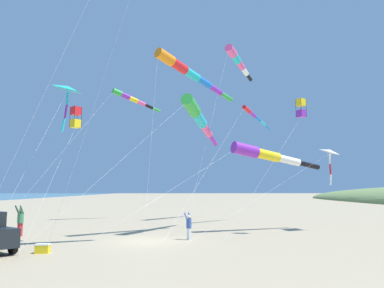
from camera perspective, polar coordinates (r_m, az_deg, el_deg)
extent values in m
plane|color=tan|center=(22.46, -6.85, -14.04)|extent=(600.00, 600.00, 0.00)
cylinder|color=black|center=(19.68, -24.92, -13.54)|extent=(0.63, 0.61, 0.66)
cube|color=yellow|center=(19.39, -21.18, -14.26)|extent=(0.60, 0.40, 0.36)
cube|color=white|center=(19.37, -21.15, -13.65)|extent=(0.62, 0.42, 0.06)
cube|color=#B72833|center=(26.66, -24.04, -11.48)|extent=(0.23, 0.35, 0.81)
cylinder|color=#3D7F51|center=(26.60, -23.96, -9.89)|extent=(0.45, 0.45, 0.67)
sphere|color=beige|center=(26.58, -23.92, -8.90)|extent=(0.25, 0.25, 0.25)
cylinder|color=#3D7F51|center=(26.35, -23.82, -8.84)|extent=(0.20, 0.42, 0.51)
cylinder|color=#3D7F51|center=(26.54, -24.41, -8.79)|extent=(0.20, 0.42, 0.51)
cube|color=silver|center=(22.85, -0.46, -13.13)|extent=(0.23, 0.29, 0.65)
cylinder|color=#335199|center=(22.79, -0.46, -11.64)|extent=(0.40, 0.40, 0.54)
sphere|color=beige|center=(22.76, -0.46, -10.70)|extent=(0.20, 0.20, 0.20)
cylinder|color=#335199|center=(22.81, -0.93, -10.61)|extent=(0.23, 0.33, 0.41)
cylinder|color=#335199|center=(22.94, -0.34, -10.58)|extent=(0.23, 0.33, 0.41)
cylinder|color=orange|center=(25.35, -4.00, 12.68)|extent=(1.49, 1.47, 0.97)
cylinder|color=red|center=(26.06, -1.95, 11.43)|extent=(1.43, 1.40, 0.90)
cylinder|color=#1EB7C6|center=(26.81, -0.03, 10.23)|extent=(1.36, 1.34, 0.82)
cylinder|color=blue|center=(27.60, 1.77, 9.09)|extent=(1.30, 1.27, 0.75)
cylinder|color=purple|center=(28.43, 3.45, 8.01)|extent=(1.23, 1.20, 0.68)
cylinder|color=green|center=(29.28, 5.03, 6.98)|extent=(1.16, 1.13, 0.60)
cylinder|color=white|center=(22.28, -6.04, 0.43)|extent=(0.52, 2.81, 11.27)
cylinder|color=white|center=(17.59, -18.92, 11.51)|extent=(6.58, 0.47, 16.53)
cylinder|color=white|center=(21.26, -12.49, 10.73)|extent=(6.09, 2.53, 18.39)
cylinder|color=green|center=(25.74, -0.15, 5.65)|extent=(1.50, 2.21, 1.33)
cylinder|color=#1EB7C6|center=(27.34, 1.03, 3.80)|extent=(1.35, 2.12, 1.18)
cylinder|color=#EF4C93|center=(28.97, 2.09, 2.16)|extent=(1.19, 2.03, 1.03)
cylinder|color=purple|center=(30.63, 3.02, 0.69)|extent=(1.03, 1.93, 0.88)
cylinder|color=white|center=(20.45, -10.88, -2.82)|extent=(7.41, 8.15, 8.45)
cylinder|color=#EF4C93|center=(38.71, 5.77, 13.49)|extent=(1.45, 1.66, 1.12)
cylinder|color=#1EB7C6|center=(39.67, 6.48, 12.49)|extent=(1.33, 1.57, 1.01)
cylinder|color=#EF4C93|center=(40.65, 7.14, 11.53)|extent=(1.22, 1.49, 0.90)
cylinder|color=white|center=(41.64, 7.77, 10.62)|extent=(1.11, 1.41, 0.79)
cylinder|color=black|center=(42.64, 8.37, 9.75)|extent=(1.00, 1.32, 0.68)
cylinder|color=white|center=(31.06, 2.77, 2.95)|extent=(4.45, 9.83, 16.20)
pyramid|color=#1EB7C6|center=(25.04, -17.79, 7.89)|extent=(1.97, 2.22, 0.50)
cylinder|color=black|center=(25.03, -17.84, 7.64)|extent=(1.44, 0.81, 0.41)
cylinder|color=#1EB7C6|center=(24.95, -17.92, 6.49)|extent=(0.23, 0.25, 0.85)
cylinder|color=purple|center=(24.84, -18.12, 4.59)|extent=(0.25, 0.17, 0.85)
cylinder|color=#1EB7C6|center=(24.68, -18.44, 2.70)|extent=(0.28, 0.28, 0.86)
cylinder|color=white|center=(21.79, -22.58, -2.08)|extent=(1.80, 5.93, 8.88)
cube|color=yellow|center=(27.01, 15.75, 5.91)|extent=(0.64, 0.64, 0.47)
cube|color=purple|center=(26.86, 15.81, 4.33)|extent=(0.64, 0.64, 0.47)
cylinder|color=black|center=(27.26, 15.76, 4.98)|extent=(0.02, 0.02, 1.23)
cylinder|color=black|center=(26.92, 15.06, 5.10)|extent=(0.02, 0.02, 1.23)
cylinder|color=black|center=(26.95, 16.49, 5.14)|extent=(0.02, 0.02, 1.23)
cylinder|color=black|center=(26.60, 15.80, 5.27)|extent=(0.02, 0.02, 1.23)
cylinder|color=white|center=(23.37, 10.88, -4.25)|extent=(6.02, 4.58, 7.68)
cylinder|color=red|center=(34.19, 8.08, 5.09)|extent=(0.99, 1.09, 0.63)
cylinder|color=purple|center=(35.01, 8.87, 4.39)|extent=(0.94, 1.05, 0.58)
cylinder|color=blue|center=(35.84, 9.62, 3.72)|extent=(0.89, 1.01, 0.52)
cylinder|color=#1EB7C6|center=(36.69, 10.34, 3.08)|extent=(0.84, 0.97, 0.47)
cylinder|color=blue|center=(37.54, 11.03, 2.47)|extent=(0.79, 0.92, 0.42)
cylinder|color=white|center=(27.14, 3.07, -2.36)|extent=(6.60, 11.11, 9.88)
cylinder|color=purple|center=(26.98, 7.86, -0.86)|extent=(2.17, 1.54, 1.12)
cylinder|color=yellow|center=(28.01, 11.08, -1.63)|extent=(2.09, 1.39, 0.97)
cylinder|color=white|center=(29.12, 14.06, -2.34)|extent=(2.01, 1.24, 0.82)
cylinder|color=black|center=(30.32, 16.82, -2.99)|extent=(1.92, 1.09, 0.67)
cylinder|color=white|center=(22.62, -3.43, -6.97)|extent=(8.70, 6.83, 5.55)
cylinder|color=green|center=(38.67, -10.98, 7.49)|extent=(1.16, 1.00, 0.79)
cylinder|color=purple|center=(38.93, -9.80, 6.99)|extent=(1.12, 0.94, 0.73)
cylinder|color=yellow|center=(39.21, -8.64, 6.50)|extent=(1.07, 0.88, 0.67)
cylinder|color=#EF4C93|center=(39.51, -7.50, 6.01)|extent=(1.03, 0.81, 0.61)
cylinder|color=black|center=(39.83, -6.38, 5.53)|extent=(0.98, 0.75, 0.55)
cylinder|color=green|center=(40.16, -5.28, 5.05)|extent=(0.93, 0.69, 0.49)
cylinder|color=white|center=(32.42, -18.19, -0.62)|extent=(5.45, 11.63, 12.29)
pyramid|color=white|center=(29.76, 19.71, -0.96)|extent=(1.83, 2.04, 0.53)
cylinder|color=black|center=(29.76, 19.66, -1.15)|extent=(1.28, 0.76, 0.49)
cylinder|color=white|center=(29.73, 19.66, -2.05)|extent=(0.18, 0.20, 0.78)
cylinder|color=red|center=(29.66, 19.73, -3.53)|extent=(0.14, 0.22, 0.78)
cylinder|color=white|center=(29.56, 19.77, -5.01)|extent=(0.25, 0.21, 0.78)
cylinder|color=white|center=(24.32, 11.29, -6.89)|extent=(10.93, 7.59, 5.51)
cube|color=red|center=(23.03, -16.76, 4.70)|extent=(0.65, 0.65, 0.46)
cube|color=yellow|center=(22.90, -16.82, 2.89)|extent=(0.65, 0.65, 0.46)
cylinder|color=black|center=(23.27, -16.62, 3.65)|extent=(0.02, 0.02, 1.20)
cylinder|color=black|center=(23.03, -17.58, 3.79)|extent=(0.02, 0.02, 1.20)
cylinder|color=black|center=(22.89, -15.99, 3.80)|extent=(0.02, 0.02, 1.20)
cylinder|color=black|center=(22.65, -16.96, 3.95)|extent=(0.02, 0.02, 1.20)
cylinder|color=white|center=(20.54, -20.15, -5.46)|extent=(1.07, 4.59, 6.36)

